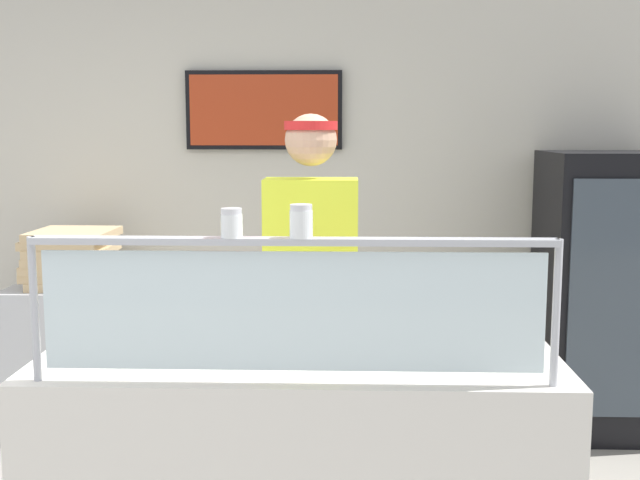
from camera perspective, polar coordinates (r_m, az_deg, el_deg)
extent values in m
cube|color=beige|center=(4.84, 0.05, 3.91)|extent=(6.14, 0.08, 2.70)
cube|color=black|center=(4.79, -4.07, 9.34)|extent=(0.93, 0.04, 0.47)
cube|color=#B23819|center=(4.76, -4.09, 9.34)|extent=(0.88, 0.01, 0.42)
cylinder|color=#B2B5BC|center=(2.50, -19.93, -4.74)|extent=(0.02, 0.02, 0.44)
cylinder|color=#B2B5BC|center=(2.40, 16.69, -5.10)|extent=(0.02, 0.02, 0.44)
cube|color=silver|center=(2.33, -2.00, -5.18)|extent=(1.48, 0.01, 0.36)
cube|color=#B2B5BC|center=(2.29, -2.03, -0.09)|extent=(1.54, 0.06, 0.02)
cylinder|color=#9EA0A8|center=(2.71, -1.77, -7.91)|extent=(0.43, 0.43, 0.01)
cylinder|color=tan|center=(2.70, -1.77, -7.61)|extent=(0.40, 0.40, 0.02)
cylinder|color=#D65B2D|center=(2.70, -1.77, -7.36)|extent=(0.35, 0.35, 0.01)
cube|color=#ADAFB7|center=(2.68, -1.19, -7.36)|extent=(0.13, 0.29, 0.01)
cylinder|color=white|center=(2.30, -6.40, 1.01)|extent=(0.06, 0.06, 0.07)
cylinder|color=white|center=(2.30, -6.39, 0.76)|extent=(0.05, 0.05, 0.04)
cylinder|color=silver|center=(2.30, -6.41, 2.07)|extent=(0.06, 0.06, 0.02)
cylinder|color=white|center=(2.28, -1.37, 1.15)|extent=(0.07, 0.07, 0.08)
cylinder|color=red|center=(2.28, -1.37, 0.85)|extent=(0.06, 0.06, 0.05)
cylinder|color=silver|center=(2.28, -1.38, 2.37)|extent=(0.06, 0.06, 0.02)
cylinder|color=#23232D|center=(3.43, -2.52, -12.92)|extent=(0.13, 0.13, 0.95)
cylinder|color=#23232D|center=(3.42, 1.26, -12.97)|extent=(0.13, 0.13, 0.95)
cube|color=#D8EA33|center=(3.23, -0.65, -0.42)|extent=(0.38, 0.21, 0.55)
sphere|color=tan|center=(3.19, -0.67, 7.24)|extent=(0.21, 0.21, 0.21)
cylinder|color=red|center=(3.19, -0.67, 8.27)|extent=(0.21, 0.21, 0.04)
cylinder|color=tan|center=(3.02, 2.58, -2.84)|extent=(0.08, 0.34, 0.08)
cube|color=black|center=(4.71, 19.89, -3.61)|extent=(0.69, 0.65, 1.57)
cube|color=#38424C|center=(4.39, 21.23, -4.07)|extent=(0.59, 0.02, 1.26)
cylinder|color=green|center=(4.42, 18.29, -3.23)|extent=(0.06, 0.06, 0.20)
cylinder|color=green|center=(4.45, 19.56, -3.21)|extent=(0.06, 0.06, 0.20)
cylinder|color=red|center=(4.49, 20.81, -3.19)|extent=(0.06, 0.06, 0.20)
cylinder|color=red|center=(4.52, 22.03, -3.18)|extent=(0.06, 0.06, 0.20)
cube|color=#B7BABF|center=(4.78, -17.17, -7.97)|extent=(0.70, 0.55, 0.82)
cube|color=tan|center=(4.67, -17.22, -2.87)|extent=(0.44, 0.44, 0.04)
cube|color=tan|center=(4.67, -17.53, -2.33)|extent=(0.45, 0.45, 0.04)
cube|color=tan|center=(4.67, -17.59, -1.78)|extent=(0.43, 0.43, 0.04)
cube|color=tan|center=(4.66, -17.48, -1.24)|extent=(0.44, 0.44, 0.04)
cube|color=tan|center=(4.65, -17.40, -0.69)|extent=(0.44, 0.44, 0.04)
cube|color=tan|center=(4.65, -17.61, -0.14)|extent=(0.45, 0.45, 0.04)
cube|color=tan|center=(4.63, -17.38, 0.41)|extent=(0.44, 0.44, 0.04)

